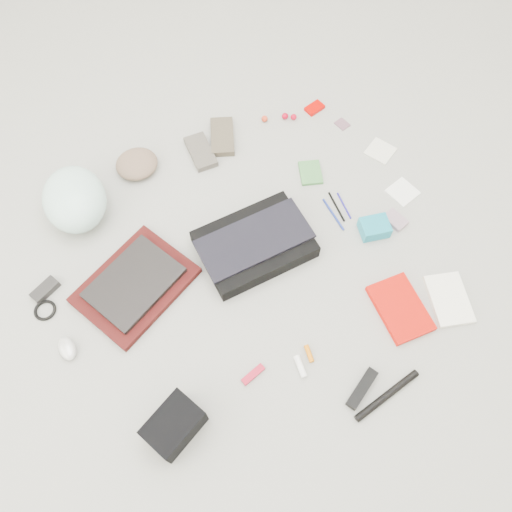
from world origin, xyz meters
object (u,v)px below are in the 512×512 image
accordion_wallet (374,228)px  book_red (400,308)px  bike_helmet (75,199)px  messenger_bag (254,244)px  camera_bag (174,426)px  laptop (134,282)px

accordion_wallet → book_red: bearing=-92.5°
bike_helmet → accordion_wallet: bearing=-25.1°
messenger_bag → camera_bag: (-0.54, -0.45, 0.02)m
laptop → accordion_wallet: accordion_wallet is taller
laptop → accordion_wallet: bearing=-36.7°
camera_bag → accordion_wallet: camera_bag is taller
camera_bag → messenger_bag: bearing=18.8°
laptop → book_red: 0.96m
laptop → accordion_wallet: size_ratio=2.92×
accordion_wallet → laptop: bearing=-178.3°
messenger_bag → camera_bag: 0.70m
camera_bag → accordion_wallet: bearing=-4.5°
messenger_bag → laptop: messenger_bag is taller
messenger_bag → accordion_wallet: (0.44, -0.16, -0.01)m
messenger_bag → bike_helmet: (-0.52, 0.48, 0.06)m
book_red → accordion_wallet: size_ratio=2.18×
camera_bag → book_red: size_ratio=0.75×
bike_helmet → camera_bag: 0.93m
bike_helmet → book_red: bearing=-39.5°
laptop → camera_bag: (-0.08, -0.53, 0.02)m
bike_helmet → accordion_wallet: size_ratio=2.75×
messenger_bag → accordion_wallet: messenger_bag is taller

